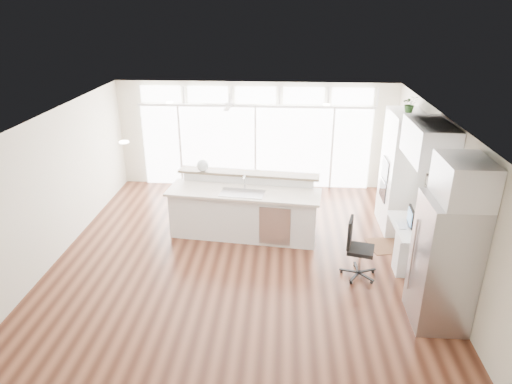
{
  "coord_description": "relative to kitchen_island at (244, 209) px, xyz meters",
  "views": [
    {
      "loc": [
        0.75,
        -7.24,
        4.54
      ],
      "look_at": [
        0.23,
        0.6,
        1.22
      ],
      "focal_mm": 32.0,
      "sensor_mm": 36.0,
      "label": 1
    }
  ],
  "objects": [
    {
      "name": "floor",
      "position": [
        0.05,
        -1.15,
        -0.62
      ],
      "size": [
        7.0,
        8.0,
        0.02
      ],
      "primitive_type": "cube",
      "color": "#411F14",
      "rests_on": "ground"
    },
    {
      "name": "ceiling",
      "position": [
        0.05,
        -1.15,
        2.09
      ],
      "size": [
        7.0,
        8.0,
        0.02
      ],
      "primitive_type": "cube",
      "color": "white",
      "rests_on": "wall_back"
    },
    {
      "name": "wall_back",
      "position": [
        0.05,
        2.85,
        0.74
      ],
      "size": [
        7.0,
        0.04,
        2.7
      ],
      "primitive_type": "cube",
      "color": "beige",
      "rests_on": "floor"
    },
    {
      "name": "wall_front",
      "position": [
        0.05,
        -5.15,
        0.74
      ],
      "size": [
        7.0,
        0.04,
        2.7
      ],
      "primitive_type": "cube",
      "color": "beige",
      "rests_on": "floor"
    },
    {
      "name": "wall_left",
      "position": [
        -3.45,
        -1.15,
        0.74
      ],
      "size": [
        0.04,
        8.0,
        2.7
      ],
      "primitive_type": "cube",
      "color": "beige",
      "rests_on": "floor"
    },
    {
      "name": "wall_right",
      "position": [
        3.55,
        -1.15,
        0.74
      ],
      "size": [
        0.04,
        8.0,
        2.7
      ],
      "primitive_type": "cube",
      "color": "beige",
      "rests_on": "floor"
    },
    {
      "name": "glass_wall",
      "position": [
        0.05,
        2.79,
        0.44
      ],
      "size": [
        5.8,
        0.06,
        2.08
      ],
      "primitive_type": "cube",
      "color": "white",
      "rests_on": "wall_back"
    },
    {
      "name": "transom_row",
      "position": [
        0.05,
        2.79,
        1.77
      ],
      "size": [
        5.9,
        0.06,
        0.4
      ],
      "primitive_type": "cube",
      "color": "white",
      "rests_on": "wall_back"
    },
    {
      "name": "desk_window",
      "position": [
        3.51,
        -0.85,
        0.94
      ],
      "size": [
        0.04,
        0.85,
        0.85
      ],
      "primitive_type": "cube",
      "color": "silver",
      "rests_on": "wall_right"
    },
    {
      "name": "ceiling_fan",
      "position": [
        -0.45,
        1.65,
        1.87
      ],
      "size": [
        1.16,
        1.16,
        0.32
      ],
      "primitive_type": "cube",
      "color": "silver",
      "rests_on": "ceiling"
    },
    {
      "name": "recessed_lights",
      "position": [
        0.05,
        -0.95,
        2.07
      ],
      "size": [
        3.4,
        3.0,
        0.02
      ],
      "primitive_type": "cube",
      "color": "silver",
      "rests_on": "ceiling"
    },
    {
      "name": "oven_cabinet",
      "position": [
        3.22,
        0.65,
        0.64
      ],
      "size": [
        0.64,
        1.2,
        2.5
      ],
      "primitive_type": "cube",
      "color": "white",
      "rests_on": "floor"
    },
    {
      "name": "desk_nook",
      "position": [
        3.18,
        -0.85,
        -0.23
      ],
      "size": [
        0.72,
        1.3,
        0.76
      ],
      "primitive_type": "cube",
      "color": "white",
      "rests_on": "floor"
    },
    {
      "name": "upper_cabinets",
      "position": [
        3.22,
        -0.85,
        1.74
      ],
      "size": [
        0.64,
        1.3,
        0.64
      ],
      "primitive_type": "cube",
      "color": "white",
      "rests_on": "wall_right"
    },
    {
      "name": "refrigerator",
      "position": [
        3.16,
        -2.5,
        0.39
      ],
      "size": [
        0.76,
        0.9,
        2.0
      ],
      "primitive_type": "cube",
      "color": "#B1B1B6",
      "rests_on": "floor"
    },
    {
      "name": "fridge_cabinet",
      "position": [
        3.22,
        -2.5,
        1.69
      ],
      "size": [
        0.64,
        0.9,
        0.6
      ],
      "primitive_type": "cube",
      "color": "white",
      "rests_on": "wall_right"
    },
    {
      "name": "framed_photos",
      "position": [
        3.51,
        -0.23,
        0.79
      ],
      "size": [
        0.06,
        0.22,
        0.8
      ],
      "primitive_type": "cube",
      "color": "black",
      "rests_on": "wall_right"
    },
    {
      "name": "kitchen_island",
      "position": [
        0.0,
        0.0,
        0.0
      ],
      "size": [
        3.19,
        1.49,
        1.22
      ],
      "primitive_type": "cube",
      "rotation": [
        0.0,
        0.0,
        -0.11
      ],
      "color": "white",
      "rests_on": "floor"
    },
    {
      "name": "rug",
      "position": [
        3.0,
        -0.24,
        -0.61
      ],
      "size": [
        1.04,
        0.84,
        0.01
      ],
      "primitive_type": "cube",
      "rotation": [
        0.0,
        0.0,
        0.2
      ],
      "color": "#3E2213",
      "rests_on": "floor"
    },
    {
      "name": "office_chair",
      "position": [
        2.17,
        -1.39,
        -0.07
      ],
      "size": [
        0.68,
        0.64,
        1.09
      ],
      "primitive_type": "cube",
      "rotation": [
        0.0,
        0.0,
        -0.24
      ],
      "color": "black",
      "rests_on": "floor"
    },
    {
      "name": "fishbowl",
      "position": [
        -0.9,
        0.5,
        0.74
      ],
      "size": [
        0.26,
        0.26,
        0.25
      ],
      "primitive_type": "sphere",
      "rotation": [
        0.0,
        0.0,
        0.05
      ],
      "color": "silver",
      "rests_on": "kitchen_island"
    },
    {
      "name": "monitor",
      "position": [
        3.1,
        -0.85,
        0.33
      ],
      "size": [
        0.1,
        0.44,
        0.36
      ],
      "primitive_type": "cube",
      "rotation": [
        0.0,
        0.0,
        -0.07
      ],
      "color": "black",
      "rests_on": "desk_nook"
    },
    {
      "name": "keyboard",
      "position": [
        2.93,
        -0.85,
        0.16
      ],
      "size": [
        0.13,
        0.32,
        0.02
      ],
      "primitive_type": "cube",
      "rotation": [
        0.0,
        0.0,
        0.02
      ],
      "color": "silver",
      "rests_on": "desk_nook"
    },
    {
      "name": "potted_plant",
      "position": [
        3.22,
        0.65,
        2.02
      ],
      "size": [
        0.3,
        0.33,
        0.26
      ],
      "primitive_type": "imported",
      "rotation": [
        0.0,
        0.0,
        0.0
      ],
      "color": "#305926",
      "rests_on": "oven_cabinet"
    }
  ]
}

